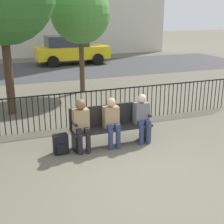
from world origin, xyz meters
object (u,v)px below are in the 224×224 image
object	(u,v)px
backpack	(61,144)
park_bench	(111,124)
seated_person_2	(142,116)
seated_person_0	(81,122)
seated_person_1	(112,120)
parked_car_0	(71,49)
tree_0	(80,14)

from	to	relation	value
backpack	park_bench	bearing A→B (deg)	4.70
seated_person_2	backpack	xyz separation A→B (m)	(-1.92, 0.04, -0.43)
seated_person_0	backpack	xyz separation A→B (m)	(-0.47, 0.03, -0.46)
seated_person_0	seated_person_2	bearing A→B (deg)	-0.07
seated_person_1	parked_car_0	xyz separation A→B (m)	(1.96, 11.87, 0.20)
park_bench	parked_car_0	distance (m)	11.90
backpack	parked_car_0	xyz separation A→B (m)	(3.13, 11.84, 0.63)
parked_car_0	backpack	bearing A→B (deg)	-104.80
seated_person_2	tree_0	bearing A→B (deg)	89.65
seated_person_0	tree_0	bearing A→B (deg)	74.12
parked_car_0	tree_0	bearing A→B (deg)	-100.03
parked_car_0	seated_person_2	bearing A→B (deg)	-95.82
backpack	tree_0	xyz separation A→B (m)	(1.95, 5.18, 2.64)
tree_0	seated_person_2	bearing A→B (deg)	-90.35
backpack	tree_0	size ratio (longest dim) A/B	0.11
seated_person_2	parked_car_0	distance (m)	11.94
seated_person_1	tree_0	bearing A→B (deg)	81.42
parked_car_0	seated_person_0	bearing A→B (deg)	-102.63
seated_person_0	tree_0	xyz separation A→B (m)	(1.48, 5.21, 2.19)
seated_person_1	seated_person_2	distance (m)	0.75
park_bench	seated_person_0	world-z (taller)	seated_person_0
park_bench	seated_person_2	distance (m)	0.75
seated_person_0	seated_person_1	xyz separation A→B (m)	(0.70, -0.00, -0.03)
park_bench	tree_0	bearing A→B (deg)	81.52
park_bench	tree_0	xyz separation A→B (m)	(0.76, 5.08, 2.36)
seated_person_1	tree_0	xyz separation A→B (m)	(0.79, 5.21, 2.21)
seated_person_1	parked_car_0	bearing A→B (deg)	80.61
seated_person_2	parked_car_0	xyz separation A→B (m)	(1.21, 11.87, 0.20)
seated_person_2	backpack	size ratio (longest dim) A/B	2.67
seated_person_2	parked_car_0	size ratio (longest dim) A/B	0.27
seated_person_2	tree_0	xyz separation A→B (m)	(0.03, 5.21, 2.21)
park_bench	parked_car_0	world-z (taller)	parked_car_0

